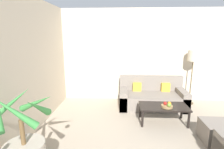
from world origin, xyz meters
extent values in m
cube|color=beige|center=(0.00, 6.64, 1.35)|extent=(7.88, 0.06, 2.70)
cylinder|color=brown|center=(-2.71, 3.45, 0.68)|extent=(0.06, 0.06, 0.36)
cone|color=#38843D|center=(-2.45, 3.45, 1.04)|extent=(0.10, 0.57, 0.44)
cone|color=#38843D|center=(-2.62, 3.72, 1.00)|extent=(0.61, 0.28, 0.36)
cone|color=#38843D|center=(-2.93, 3.61, 1.02)|extent=(0.43, 0.54, 0.40)
cone|color=#38843D|center=(-2.64, 3.24, 1.08)|extent=(0.53, 0.26, 0.51)
cube|color=gray|center=(-0.54, 6.00, 0.19)|extent=(1.78, 0.85, 0.39)
cube|color=gray|center=(-0.54, 6.35, 0.60)|extent=(1.78, 0.16, 0.42)
cube|color=gray|center=(-1.33, 6.00, 0.25)|extent=(0.20, 0.85, 0.51)
cube|color=gray|center=(0.25, 6.00, 0.25)|extent=(0.20, 0.85, 0.51)
cube|color=gold|center=(-0.94, 6.23, 0.51)|extent=(0.24, 0.12, 0.24)
cube|color=gold|center=(-0.14, 6.23, 0.51)|extent=(0.24, 0.12, 0.24)
cylinder|color=brown|center=(0.59, 6.33, 0.01)|extent=(0.24, 0.24, 0.03)
cylinder|color=brown|center=(0.59, 6.33, 0.63)|extent=(0.03, 0.03, 1.22)
cylinder|color=beige|center=(0.59, 6.33, 1.39)|extent=(0.30, 0.30, 0.30)
cylinder|color=black|center=(-0.93, 4.90, 0.19)|extent=(0.05, 0.05, 0.37)
cylinder|color=black|center=(0.05, 4.90, 0.19)|extent=(0.05, 0.05, 0.37)
cylinder|color=black|center=(-0.93, 5.36, 0.19)|extent=(0.05, 0.05, 0.37)
cylinder|color=black|center=(0.05, 5.36, 0.19)|extent=(0.05, 0.05, 0.37)
cube|color=black|center=(-0.44, 5.13, 0.39)|extent=(1.07, 0.54, 0.03)
cylinder|color=#997A4C|center=(-0.39, 5.06, 0.42)|extent=(0.25, 0.25, 0.04)
sphere|color=red|center=(-0.43, 5.08, 0.48)|extent=(0.08, 0.08, 0.08)
sphere|color=olive|center=(-0.36, 4.98, 0.49)|extent=(0.08, 0.08, 0.08)
sphere|color=orange|center=(-0.34, 5.07, 0.49)|extent=(0.08, 0.08, 0.08)
cube|color=gray|center=(0.46, 4.44, 0.19)|extent=(0.67, 0.50, 0.38)
camera|label=1|loc=(-1.40, 1.42, 1.95)|focal=28.00mm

